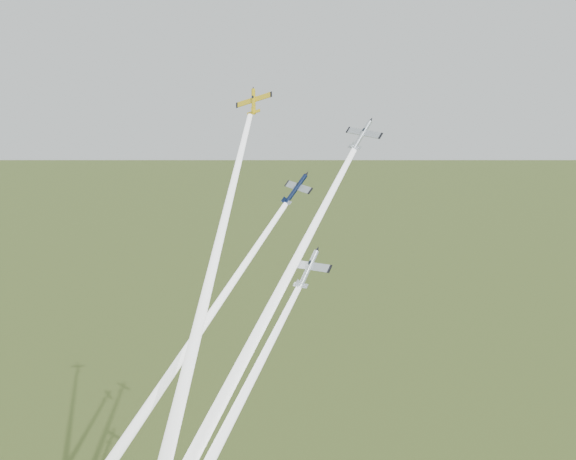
{
  "coord_description": "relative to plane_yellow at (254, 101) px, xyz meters",
  "views": [
    {
      "loc": [
        64.51,
        -105.31,
        117.77
      ],
      "look_at": [
        0.0,
        -6.0,
        92.0
      ],
      "focal_mm": 45.0,
      "sensor_mm": 36.0,
      "label": 1
    }
  ],
  "objects": [
    {
      "name": "plane_silver_right",
      "position": [
        23.03,
        -0.24,
        -5.14
      ],
      "size": [
        8.83,
        6.96,
        7.03
      ],
      "primitive_type": null,
      "rotation": [
        0.86,
        0.09,
        -0.2
      ],
      "color": "#B0B7BF"
    },
    {
      "name": "plane_navy",
      "position": [
        10.78,
        -2.11,
        -15.39
      ],
      "size": [
        10.2,
        8.91,
        7.35
      ],
      "primitive_type": null,
      "rotation": [
        0.86,
        0.05,
        -0.43
      ],
      "color": "#0C1737"
    },
    {
      "name": "smoke_trail_navy",
      "position": [
        0.33,
        -24.76,
        -44.62
      ],
      "size": [
        22.01,
        44.12,
        55.1
      ],
      "primitive_type": null,
      "rotation": [
        -0.71,
        0.0,
        -0.43
      ],
      "color": "white"
    },
    {
      "name": "plane_silver_low",
      "position": [
        22.17,
        -16.27,
        -25.41
      ],
      "size": [
        9.09,
        7.98,
        7.81
      ],
      "primitive_type": null,
      "rotation": [
        0.86,
        -0.07,
        -0.19
      ],
      "color": "silver"
    },
    {
      "name": "smoke_trail_silver_low",
      "position": [
        18.36,
        -36.12,
        -49.09
      ],
      "size": [
        9.45,
        37.8,
        44.0
      ],
      "primitive_type": null,
      "rotation": [
        -0.71,
        0.0,
        -0.19
      ],
      "color": "white"
    },
    {
      "name": "smoke_trail_yellow",
      "position": [
        7.29,
        -23.21,
        -28.5
      ],
      "size": [
        16.1,
        44.85,
        53.66
      ],
      "primitive_type": null,
      "rotation": [
        -0.71,
        0.0,
        0.3
      ],
      "color": "white"
    },
    {
      "name": "plane_yellow",
      "position": [
        0.0,
        0.0,
        0.0
      ],
      "size": [
        9.86,
        7.13,
        8.29
      ],
      "primitive_type": null,
      "rotation": [
        0.86,
        -0.3,
        0.3
      ],
      "color": "yellow"
    },
    {
      "name": "smoke_trail_silver_right",
      "position": [
        18.5,
        -22.89,
        -32.21
      ],
      "size": [
        10.88,
        43.43,
        50.79
      ],
      "primitive_type": null,
      "rotation": [
        -0.71,
        0.0,
        -0.2
      ],
      "color": "white"
    }
  ]
}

